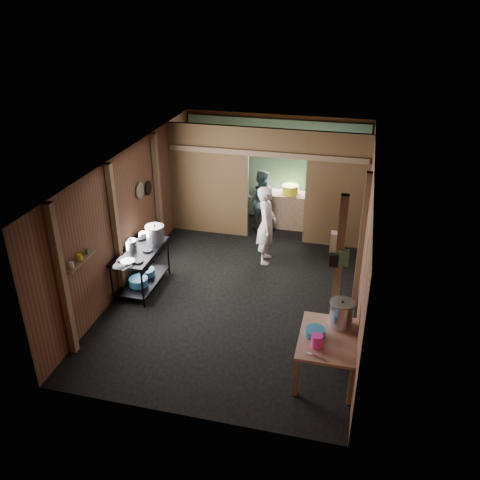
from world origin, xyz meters
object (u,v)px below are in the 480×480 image
(stock_pot, at_px, (341,314))
(yellow_tub, at_px, (290,190))
(stove_pot_large, at_px, (155,235))
(prep_table, at_px, (327,356))
(cook, at_px, (266,225))
(gas_range, at_px, (142,269))
(pink_bucket, at_px, (317,341))

(stock_pot, height_order, yellow_tub, stock_pot)
(yellow_tub, bearing_deg, stove_pot_large, -124.92)
(prep_table, height_order, cook, cook)
(prep_table, height_order, yellow_tub, yellow_tub)
(gas_range, height_order, cook, cook)
(prep_table, height_order, stove_pot_large, stove_pot_large)
(stove_pot_large, xyz_separation_m, pink_bucket, (3.39, -2.29, -0.20))
(stove_pot_large, bearing_deg, prep_table, -29.83)
(stove_pot_large, height_order, stock_pot, stove_pot_large)
(gas_range, relative_size, stove_pot_large, 3.83)
(gas_range, xyz_separation_m, cook, (2.13, 1.64, 0.44))
(gas_range, height_order, stove_pot_large, stove_pot_large)
(stock_pot, relative_size, cook, 0.26)
(stock_pot, relative_size, pink_bucket, 2.19)
(stove_pot_large, bearing_deg, stock_pot, -24.57)
(pink_bucket, bearing_deg, cook, 112.05)
(gas_range, relative_size, cook, 0.83)
(yellow_tub, bearing_deg, stock_pot, -72.47)
(stove_pot_large, relative_size, yellow_tub, 0.94)
(gas_range, bearing_deg, yellow_tub, 56.16)
(cook, bearing_deg, prep_table, -161.25)
(pink_bucket, height_order, cook, cook)
(prep_table, xyz_separation_m, yellow_tub, (-1.37, 5.14, 0.61))
(stock_pot, bearing_deg, stove_pot_large, 155.43)
(yellow_tub, bearing_deg, gas_range, -123.84)
(stove_pot_large, xyz_separation_m, cook, (1.96, 1.25, -0.14))
(yellow_tub, distance_m, cook, 1.87)
(pink_bucket, relative_size, yellow_tub, 0.51)
(gas_range, bearing_deg, cook, 37.50)
(pink_bucket, xyz_separation_m, cook, (-1.43, 3.54, 0.06))
(gas_range, distance_m, stock_pot, 4.10)
(prep_table, bearing_deg, gas_range, 156.05)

